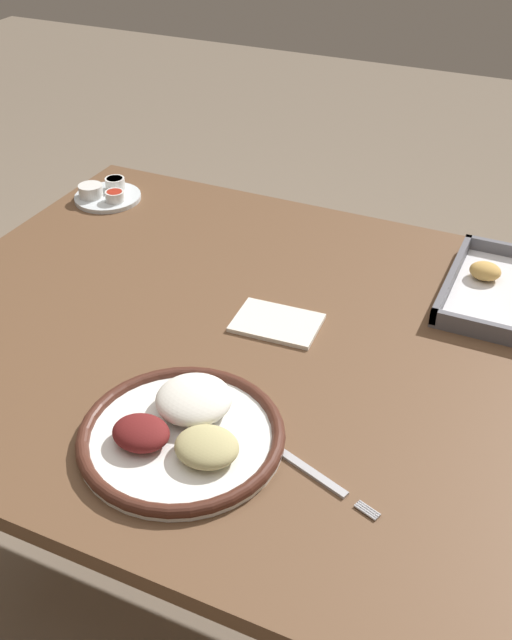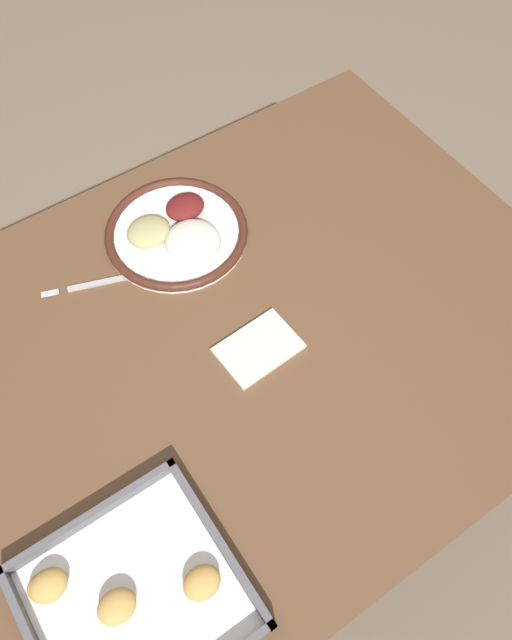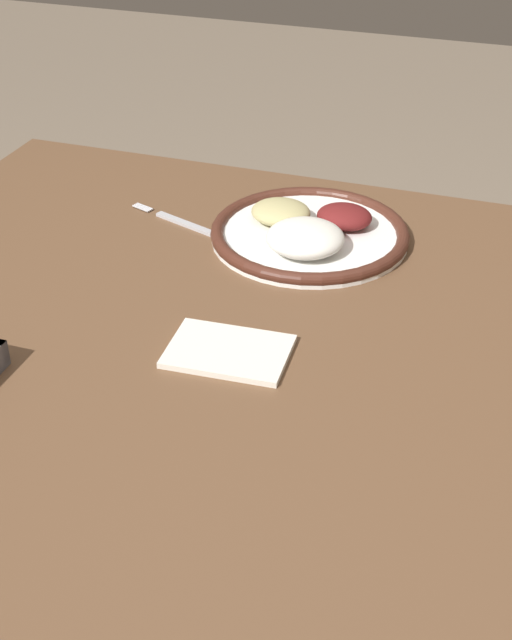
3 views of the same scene
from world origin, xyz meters
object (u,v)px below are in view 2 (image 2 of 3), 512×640
object	(u,v)px
fork	(100,283)
baking_tray	(129,597)
napkin	(258,348)
dinner_plate	(177,232)

from	to	relation	value
fork	baking_tray	size ratio (longest dim) A/B	0.65
fork	napkin	size ratio (longest dim) A/B	1.31
fork	baking_tray	xyz separation A→B (m)	(0.23, 0.55, 0.01)
dinner_plate	baking_tray	distance (m)	0.71
fork	baking_tray	bearing A→B (deg)	87.17
dinner_plate	napkin	distance (m)	0.32
dinner_plate	napkin	size ratio (longest dim) A/B	1.94
napkin	baking_tray	bearing A→B (deg)	31.55
baking_tray	napkin	distance (m)	0.48
baking_tray	napkin	world-z (taller)	baking_tray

